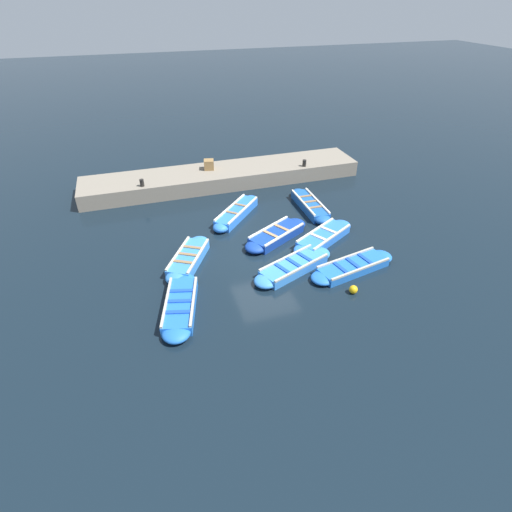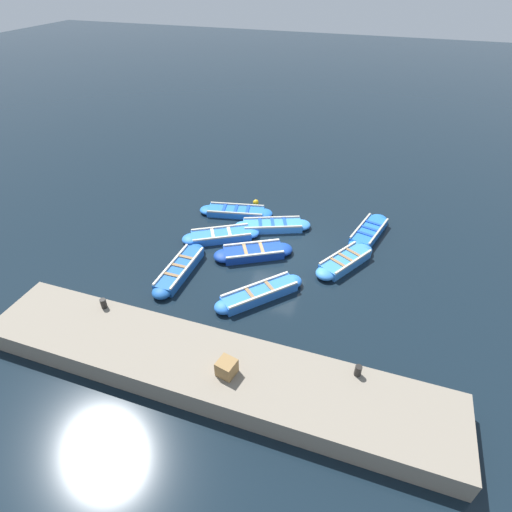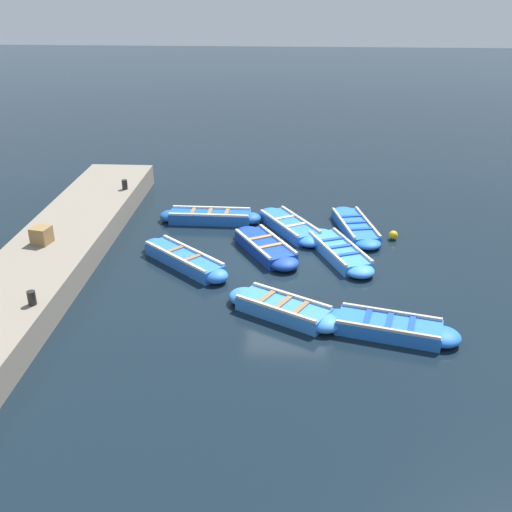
# 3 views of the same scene
# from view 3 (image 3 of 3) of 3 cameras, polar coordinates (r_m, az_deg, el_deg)

# --- Properties ---
(ground_plane) EXTENTS (120.00, 120.00, 0.00)m
(ground_plane) POSITION_cam_3_polar(r_m,az_deg,el_deg) (18.15, 3.06, -0.69)
(ground_plane) COLOR black
(boat_tucked) EXTENTS (2.44, 3.41, 0.43)m
(boat_tucked) POSITION_cam_3_polar(r_m,az_deg,el_deg) (18.74, 0.87, 0.84)
(boat_tucked) COLOR navy
(boat_tucked) RESTS_ON ground
(boat_near_quay) EXTENTS (3.60, 0.85, 0.44)m
(boat_near_quay) POSITION_cam_3_polar(r_m,az_deg,el_deg) (21.16, -4.39, 3.73)
(boat_near_quay) COLOR #1E59AD
(boat_near_quay) RESTS_ON ground
(boat_end_of_row) EXTENTS (1.57, 3.74, 0.36)m
(boat_end_of_row) POSITION_cam_3_polar(r_m,az_deg,el_deg) (20.64, 9.42, 2.77)
(boat_end_of_row) COLOR blue
(boat_end_of_row) RESTS_ON ground
(boat_bow_out) EXTENTS (2.14, 3.66, 0.39)m
(boat_bow_out) POSITION_cam_3_polar(r_m,az_deg,el_deg) (18.66, 7.93, 0.41)
(boat_bow_out) COLOR #3884E0
(boat_bow_out) RESTS_ON ground
(boat_stern_in) EXTENTS (3.21, 2.33, 0.44)m
(boat_stern_in) POSITION_cam_3_polar(r_m,az_deg,el_deg) (15.34, 2.60, -5.06)
(boat_stern_in) COLOR #3884E0
(boat_stern_in) RESTS_ON ground
(boat_centre) EXTENTS (3.50, 1.70, 0.41)m
(boat_centre) POSITION_cam_3_polar(r_m,az_deg,el_deg) (14.95, 12.52, -6.67)
(boat_centre) COLOR blue
(boat_centre) RESTS_ON ground
(boat_outer_left) EXTENTS (2.50, 3.47, 0.41)m
(boat_outer_left) POSITION_cam_3_polar(r_m,az_deg,el_deg) (20.39, 3.22, 2.85)
(boat_outer_left) COLOR blue
(boat_outer_left) RESTS_ON ground
(boat_drifting) EXTENTS (3.17, 3.00, 0.45)m
(boat_drifting) POSITION_cam_3_polar(r_m,az_deg,el_deg) (18.03, -6.88, -0.33)
(boat_drifting) COLOR blue
(boat_drifting) RESTS_ON ground
(quay_wall) EXTENTS (2.53, 14.61, 0.79)m
(quay_wall) POSITION_cam_3_polar(r_m,az_deg,el_deg) (19.30, -18.08, 0.95)
(quay_wall) COLOR gray
(quay_wall) RESTS_ON ground
(bollard_north) EXTENTS (0.20, 0.20, 0.35)m
(bollard_north) POSITION_cam_3_polar(r_m,az_deg,el_deg) (15.22, -20.58, -3.76)
(bollard_north) COLOR black
(bollard_north) RESTS_ON quay_wall
(bollard_mid_north) EXTENTS (0.20, 0.20, 0.35)m
(bollard_mid_north) POSITION_cam_3_polar(r_m,az_deg,el_deg) (22.56, -12.40, 6.66)
(bollard_mid_north) COLOR black
(bollard_mid_north) RESTS_ON quay_wall
(wooden_crate) EXTENTS (0.59, 0.59, 0.50)m
(wooden_crate) POSITION_cam_3_polar(r_m,az_deg,el_deg) (18.55, -19.76, 1.88)
(wooden_crate) COLOR olive
(wooden_crate) RESTS_ON quay_wall
(buoy_orange_near) EXTENTS (0.30, 0.30, 0.30)m
(buoy_orange_near) POSITION_cam_3_polar(r_m,az_deg,el_deg) (20.22, 12.94, 1.95)
(buoy_orange_near) COLOR #EAB214
(buoy_orange_near) RESTS_ON ground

